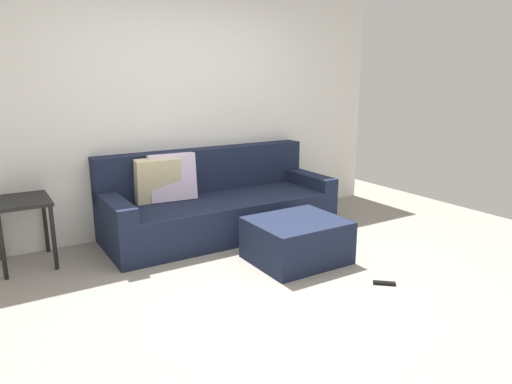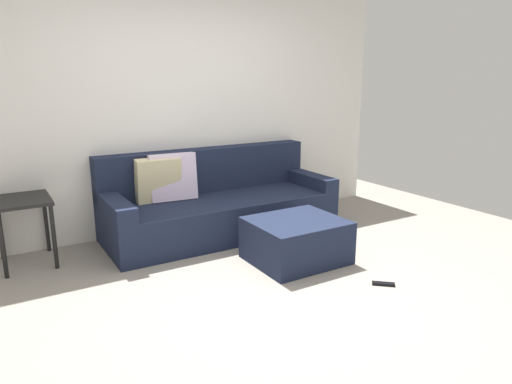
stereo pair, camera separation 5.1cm
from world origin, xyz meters
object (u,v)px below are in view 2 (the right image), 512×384
object	(u,v)px
couch_sectional	(216,204)
side_table	(23,210)
remote_near_ottoman	(383,284)
ottoman	(296,240)

from	to	relation	value
couch_sectional	side_table	bearing A→B (deg)	177.27
couch_sectional	remote_near_ottoman	xyz separation A→B (m)	(0.56, -1.88, -0.31)
couch_sectional	side_table	world-z (taller)	couch_sectional
ottoman	remote_near_ottoman	xyz separation A→B (m)	(0.30, -0.79, -0.18)
couch_sectional	ottoman	world-z (taller)	couch_sectional
couch_sectional	side_table	size ratio (longest dim) A/B	4.00
couch_sectional	remote_near_ottoman	size ratio (longest dim) A/B	13.60
ottoman	remote_near_ottoman	distance (m)	0.86
ottoman	side_table	xyz separation A→B (m)	(-2.09, 1.18, 0.31)
ottoman	side_table	bearing A→B (deg)	150.57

